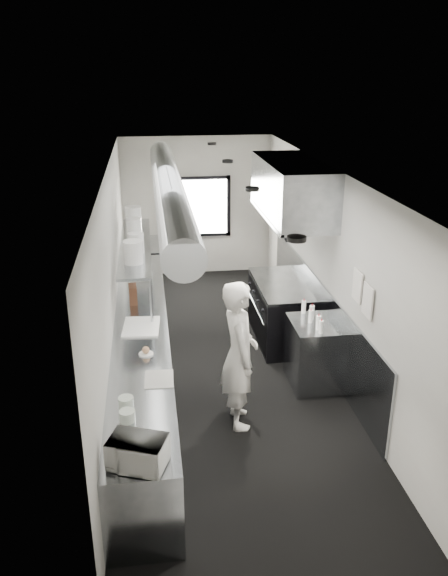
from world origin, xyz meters
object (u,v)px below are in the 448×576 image
object	(u,v)px
line_cook	(239,355)
microwave	(138,453)
knife_block	(133,294)
plate_stack_c	(134,229)
squeeze_bottle_c	(311,316)
squeeze_bottle_d	(312,312)
deli_tub_a	(127,416)
squeeze_bottle_a	(321,327)
bottle_station	(314,353)
deli_tub_b	(126,402)
plate_stack_a	(133,252)
range	(283,311)
far_work_table	(142,266)
cutting_board	(141,327)
plate_stack_d	(133,219)
squeeze_bottle_b	(318,323)
prep_counter	(143,357)
squeeze_bottle_e	(304,307)
small_plate	(146,354)
plate_stack_b	(136,243)
pass_shelf	(136,246)

from	to	relation	value
line_cook	microwave	world-z (taller)	line_cook
knife_block	plate_stack_c	bearing A→B (deg)	84.38
knife_block	plate_stack_c	world-z (taller)	plate_stack_c
squeeze_bottle_c	squeeze_bottle_d	distance (m)	0.11
deli_tub_a	squeeze_bottle_a	size ratio (longest dim) A/B	0.88
bottle_station	squeeze_bottle_c	xyz separation A→B (m)	(-0.08, 0.03, 0.54)
deli_tub_b	plate_stack_a	distance (m)	2.60
range	line_cook	size ratio (longest dim) A/B	0.87
far_work_table	cutting_board	size ratio (longest dim) A/B	1.95
plate_stack_d	squeeze_bottle_b	distance (m)	3.61
prep_counter	knife_block	xyz separation A→B (m)	(-0.10, 0.82, 0.58)
prep_counter	deli_tub_b	size ratio (longest dim) A/B	39.17
deli_tub_a	squeeze_bottle_d	xyz separation A→B (m)	(2.39, 2.04, 0.04)
prep_counter	plate_stack_d	distance (m)	2.61
prep_counter	squeeze_bottle_a	bearing A→B (deg)	-12.60
deli_tub_a	squeeze_bottle_a	bearing A→B (deg)	33.91
cutting_board	squeeze_bottle_e	bearing A→B (deg)	4.32
small_plate	plate_stack_c	xyz separation A→B (m)	(-0.12, 2.54, 0.83)
small_plate	squeeze_bottle_e	xyz separation A→B (m)	(2.15, 0.92, 0.08)
range	squeeze_bottle_d	size ratio (longest dim) A/B	8.18
knife_block	cutting_board	bearing A→B (deg)	-85.64
plate_stack_a	plate_stack_c	xyz separation A→B (m)	(-0.00, 1.15, 0.01)
range	squeeze_bottle_c	size ratio (longest dim) A/B	9.09
deli_tub_b	knife_block	distance (m)	2.69
range	far_work_table	bearing A→B (deg)	131.19
small_plate	plate_stack_b	xyz separation A→B (m)	(-0.09, 1.84, 0.81)
squeeze_bottle_a	bottle_station	bearing A→B (deg)	83.86
deli_tub_a	range	bearing A→B (deg)	55.10
deli_tub_b	pass_shelf	bearing A→B (deg)	88.28
pass_shelf	squeeze_bottle_b	world-z (taller)	pass_shelf
knife_block	squeeze_bottle_d	xyz separation A→B (m)	(2.37, -0.89, -0.03)
deli_tub_a	squeeze_bottle_c	distance (m)	3.05
deli_tub_a	plate_stack_d	world-z (taller)	plate_stack_d
bottle_station	small_plate	world-z (taller)	small_plate
bottle_station	deli_tub_a	size ratio (longest dim) A/B	5.85
plate_stack_a	squeeze_bottle_b	xyz separation A→B (m)	(2.32, -1.01, -0.73)
prep_counter	line_cook	size ratio (longest dim) A/B	3.28
deli_tub_b	plate_stack_b	world-z (taller)	plate_stack_b
bottle_station	squeeze_bottle_a	world-z (taller)	squeeze_bottle_a
small_plate	squeeze_bottle_b	distance (m)	2.24
range	cutting_board	distance (m)	2.54
bottle_station	plate_stack_a	xyz separation A→B (m)	(-2.36, 0.81, 1.28)
cutting_board	squeeze_bottle_c	size ratio (longest dim) A/B	3.49
prep_counter	knife_block	distance (m)	1.01
squeeze_bottle_c	knife_block	bearing A→B (deg)	156.90
line_cook	small_plate	xyz separation A→B (m)	(-1.08, 0.18, -0.01)
range	knife_block	world-z (taller)	knife_block
pass_shelf	range	distance (m)	2.49
range	bottle_station	bearing A→B (deg)	-85.43
far_work_table	pass_shelf	bearing A→B (deg)	-91.07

